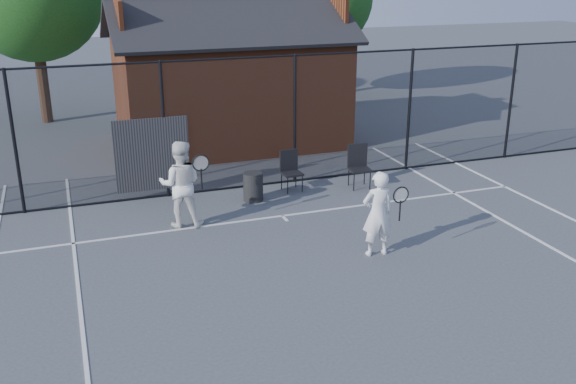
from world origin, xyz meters
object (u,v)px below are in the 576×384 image
object	(u,v)px
waste_bin	(253,187)
chair_right	(360,167)
clubhouse	(229,87)
player_back	(181,184)
player_front	(378,214)
chair_left	(292,172)

from	to	relation	value
waste_bin	chair_right	bearing A→B (deg)	0.00
clubhouse	chair_right	xyz separation A→B (m)	(1.76, -4.90, -1.12)
player_back	waste_bin	size ratio (longest dim) A/B	2.73
chair_right	clubhouse	bearing A→B (deg)	116.52
player_front	chair_left	size ratio (longest dim) A/B	1.72
chair_left	chair_right	xyz separation A→B (m)	(1.54, -0.32, 0.04)
player_front	player_back	size ratio (longest dim) A/B	0.90
clubhouse	player_front	size ratio (longest dim) A/B	4.20
player_back	chair_left	bearing A→B (deg)	23.86
chair_right	player_back	bearing A→B (deg)	-161.54
waste_bin	player_back	bearing A→B (deg)	-152.76
player_front	waste_bin	distance (m)	3.65
player_back	clubhouse	bearing A→B (deg)	66.46
clubhouse	chair_left	bearing A→B (deg)	-87.23
chair_left	waste_bin	distance (m)	1.08
player_front	waste_bin	world-z (taller)	player_front
player_front	chair_right	distance (m)	3.65
player_back	chair_left	world-z (taller)	player_back
chair_right	player_front	bearing A→B (deg)	-104.25
player_front	chair_left	xyz separation A→B (m)	(-0.24, 3.72, -0.33)
clubhouse	player_back	xyz separation A→B (m)	(-2.52, -5.79, -0.74)
player_back	chair_left	xyz separation A→B (m)	(2.74, 1.21, -0.41)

